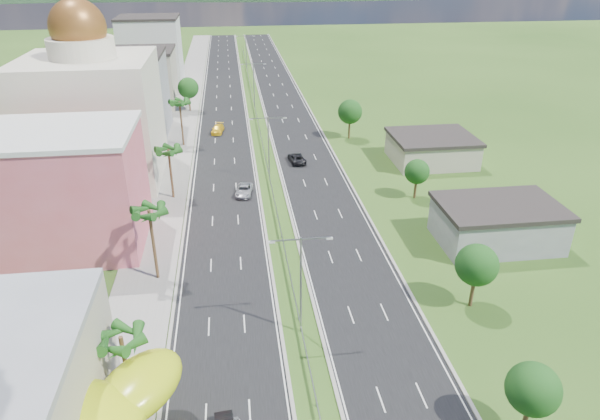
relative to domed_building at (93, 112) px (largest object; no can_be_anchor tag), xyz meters
name	(u,v)px	position (x,y,z in m)	size (l,w,h in m)	color
ground	(316,406)	(28.00, -55.00, -11.35)	(500.00, 500.00, 0.00)	#2D5119
road_left	(224,116)	(20.50, 35.00, -11.33)	(11.00, 260.00, 0.04)	black
road_right	(288,113)	(35.50, 35.00, -11.33)	(11.00, 260.00, 0.04)	black
sidewalk_left	(183,117)	(11.00, 35.00, -11.29)	(7.00, 260.00, 0.12)	gray
median_guardrail	(261,136)	(28.00, 16.99, -10.74)	(0.10, 216.06, 0.76)	gray
streetlight_median_b	(301,276)	(28.00, -45.00, -4.61)	(6.04, 0.25, 11.00)	gray
streetlight_median_c	(269,142)	(28.00, -5.00, -4.61)	(6.04, 0.25, 11.00)	gray
streetlight_median_d	(254,81)	(28.00, 40.00, -4.61)	(6.04, 0.25, 11.00)	gray
streetlight_median_e	(246,49)	(28.00, 85.00, -4.61)	(6.04, 0.25, 11.00)	gray
pink_shophouse	(59,192)	(0.00, -23.00, -3.85)	(20.00, 15.00, 15.00)	#D75865
domed_building	(93,112)	(0.00, 0.00, 0.00)	(20.00, 20.00, 28.70)	beige
midrise_grey	(127,95)	(1.00, 25.00, -3.35)	(16.00, 15.00, 16.00)	gray
midrise_beige	(142,79)	(1.00, 47.00, -4.85)	(16.00, 15.00, 13.00)	#B6AB96
midrise_white	(151,52)	(1.00, 70.00, -2.35)	(16.00, 15.00, 18.00)	silver
shed_near	(497,225)	(56.00, -30.00, -8.85)	(15.00, 10.00, 5.00)	gray
shed_far	(431,150)	(58.00, 0.00, -9.15)	(14.00, 12.00, 4.40)	#B6AB96
palm_tree_b	(121,341)	(12.50, -53.00, -4.29)	(3.60, 3.60, 8.10)	#47301C
palm_tree_c	(149,214)	(12.50, -33.00, -2.85)	(3.60, 3.60, 9.60)	#47301C
palm_tree_d	(169,152)	(12.50, -10.00, -3.81)	(3.60, 3.60, 8.60)	#47301C
palm_tree_e	(180,104)	(12.50, 15.00, -3.05)	(3.60, 3.60, 9.40)	#47301C
leafy_tree_lfar	(188,88)	(12.50, 40.00, -5.78)	(4.90, 4.90, 8.05)	#47301C
leafy_tree_ra	(533,389)	(44.00, -60.00, -6.58)	(4.20, 4.20, 6.90)	#47301C
leafy_tree_rb	(477,265)	(47.00, -43.00, -6.18)	(4.55, 4.55, 7.47)	#47301C
leafy_tree_rc	(417,172)	(50.00, -15.00, -6.98)	(3.85, 3.85, 6.33)	#47301C
leafy_tree_rd	(350,112)	(46.00, 15.00, -5.78)	(4.90, 4.90, 8.05)	#47301C
car_silver_mid_left	(244,190)	(23.54, -10.34, -10.59)	(2.40, 5.21, 1.45)	#A1A3A8
car_yellow_far_left	(218,129)	(19.20, 22.20, -10.53)	(2.19, 5.39, 1.56)	yellow
car_dark_far_right	(297,158)	(33.61, 2.75, -10.55)	(2.54, 5.50, 1.53)	black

